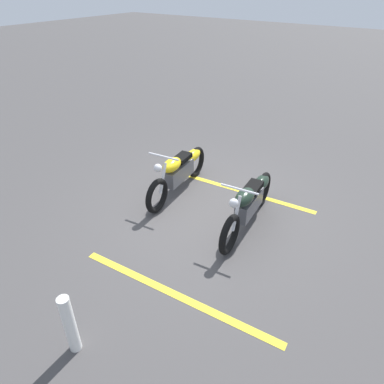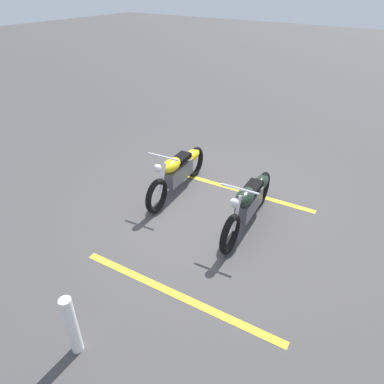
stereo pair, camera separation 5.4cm
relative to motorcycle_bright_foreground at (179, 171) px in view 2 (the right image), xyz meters
name	(u,v)px [view 2 (the right image)]	position (x,y,z in m)	size (l,w,h in m)	color
ground_plane	(207,210)	(0.27, 0.85, -0.46)	(60.00, 60.00, 0.00)	#474444
motorcycle_bright_foreground	(179,171)	(0.00, 0.00, 0.00)	(2.23, 0.65, 1.04)	black
motorcycle_dark_foreground	(249,202)	(0.22, 1.68, 0.00)	(2.23, 0.63, 1.04)	black
bollard_post	(72,326)	(3.61, 1.14, -0.04)	(0.14, 0.14, 0.85)	white
parking_stripe_near	(238,190)	(-0.70, 1.00, -0.46)	(3.20, 0.12, 0.01)	yellow
parking_stripe_mid	(176,294)	(2.28, 1.61, -0.46)	(3.20, 0.12, 0.01)	yellow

